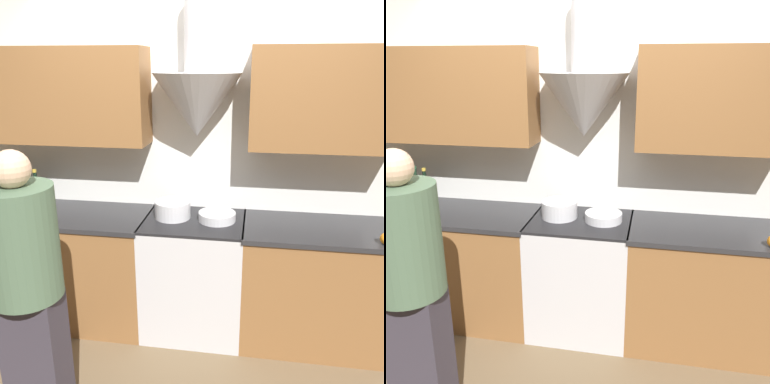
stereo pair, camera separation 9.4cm
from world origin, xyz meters
TOP-DOWN VIEW (x-y plane):
  - ground_plane at (0.00, 0.00)m, footprint 12.00×12.00m
  - wall_back at (-0.06, 0.62)m, footprint 8.40×0.64m
  - counter_left at (-1.07, 0.36)m, footprint 1.42×0.62m
  - counter_right at (0.89, 0.36)m, footprint 1.05×0.62m
  - stove_range at (0.00, 0.36)m, footprint 0.75×0.60m
  - wine_bottle_2 at (-1.51, 0.37)m, footprint 0.07×0.07m
  - wine_bottle_3 at (-1.43, 0.37)m, footprint 0.08×0.08m
  - wine_bottle_4 at (-1.32, 0.37)m, footprint 0.07×0.07m
  - wine_bottle_5 at (-1.23, 0.35)m, footprint 0.07×0.07m
  - stock_pot at (-0.17, 0.39)m, footprint 0.27×0.27m
  - mixing_bowl at (0.17, 0.38)m, footprint 0.27×0.27m
  - person_foreground_left at (-0.74, -0.68)m, footprint 0.38×0.38m

SIDE VIEW (x-z plane):
  - ground_plane at x=0.00m, z-range 0.00..0.00m
  - counter_left at x=-1.07m, z-range 0.00..0.92m
  - counter_right at x=0.89m, z-range 0.00..0.92m
  - stove_range at x=0.00m, z-range 0.00..0.93m
  - person_foreground_left at x=-0.74m, z-range 0.08..1.72m
  - mixing_bowl at x=0.17m, z-range 0.92..0.99m
  - stock_pot at x=-0.17m, z-range 0.92..1.05m
  - wine_bottle_2 at x=-1.51m, z-range 0.88..1.21m
  - wine_bottle_4 at x=-1.32m, z-range 0.89..1.23m
  - wine_bottle_5 at x=-1.23m, z-range 0.89..1.23m
  - wine_bottle_3 at x=-1.43m, z-range 0.89..1.23m
  - wall_back at x=-0.06m, z-range 0.18..2.78m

